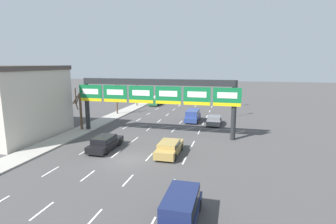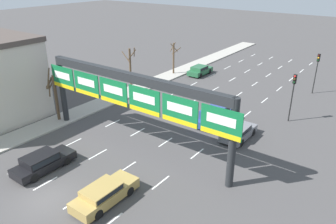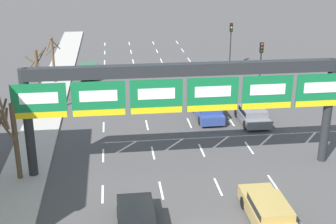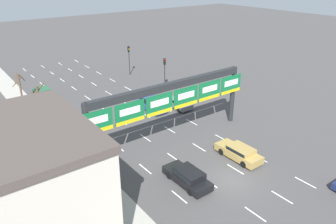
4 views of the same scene
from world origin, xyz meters
The scene contains 12 objects.
lane_dashes centered at (0.00, 13.50, 0.00)m, with size 10.02×67.00×0.01m.
sign_gantry centered at (0.00, 8.53, 5.19)m, with size 19.59×0.70×6.68m.
car_black centered at (-3.26, 1.96, 0.75)m, with size 1.87×4.75×1.40m.
suv_blue centered at (3.24, 16.99, 0.95)m, with size 1.87×4.76×1.70m.
car_gold centered at (3.29, 2.10, 0.72)m, with size 1.86×4.74×1.32m.
car_green centered at (-6.50, 30.22, 0.71)m, with size 1.89×4.31×1.31m.
car_grey centered at (6.47, 15.52, 0.68)m, with size 1.92×4.19×1.26m.
traffic_light_near_gantry centered at (9.00, 21.91, 3.48)m, with size 0.30×0.35×4.90m.
traffic_light_mid_block centered at (8.79, 31.81, 3.51)m, with size 0.30×0.35×4.93m.
tree_bare_closest centered at (-9.90, 8.23, 2.87)m, with size 1.01×1.63×5.23m.
tree_bare_second centered at (-9.92, 19.27, 3.07)m, with size 1.63×1.65×5.46m.
tree_bare_third centered at (-9.77, 28.24, 2.59)m, with size 1.61×1.63×4.48m.
Camera 3 is at (-4.13, -17.18, 13.39)m, focal length 50.00 mm.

